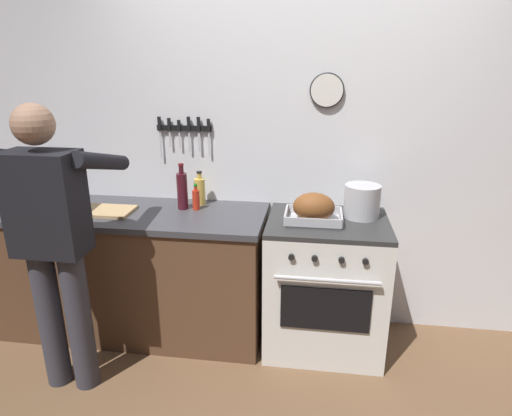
{
  "coord_description": "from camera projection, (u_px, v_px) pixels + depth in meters",
  "views": [
    {
      "loc": [
        0.13,
        -1.63,
        1.86
      ],
      "look_at": [
        -0.22,
        0.85,
        1.01
      ],
      "focal_mm": 30.65,
      "sensor_mm": 36.0,
      "label": 1
    }
  ],
  "objects": [
    {
      "name": "stove",
      "position": [
        325.0,
        284.0,
        2.89
      ],
      "size": [
        0.76,
        0.67,
        0.9
      ],
      "color": "white",
      "rests_on": "ground"
    },
    {
      "name": "counter_block",
      "position": [
        122.0,
        270.0,
        3.08
      ],
      "size": [
        2.03,
        0.65,
        0.9
      ],
      "color": "brown",
      "rests_on": "ground"
    },
    {
      "name": "wall_back",
      "position": [
        298.0,
        146.0,
        2.99
      ],
      "size": [
        6.0,
        0.13,
        2.6
      ],
      "color": "silver",
      "rests_on": "ground"
    },
    {
      "name": "person_cook",
      "position": [
        54.0,
        235.0,
        2.38
      ],
      "size": [
        0.51,
        0.63,
        1.66
      ],
      "rotation": [
        0.0,
        0.0,
        1.37
      ],
      "color": "#383842",
      "rests_on": "ground"
    },
    {
      "name": "stock_pot",
      "position": [
        362.0,
        201.0,
        2.78
      ],
      "size": [
        0.23,
        0.23,
        0.21
      ],
      "color": "#B7B7BC",
      "rests_on": "stove"
    },
    {
      "name": "roasting_pan",
      "position": [
        314.0,
        209.0,
        2.7
      ],
      "size": [
        0.35,
        0.26,
        0.19
      ],
      "color": "#B7B7BC",
      "rests_on": "stove"
    },
    {
      "name": "bottle_cooking_oil",
      "position": [
        200.0,
        191.0,
        3.03
      ],
      "size": [
        0.07,
        0.07,
        0.24
      ],
      "color": "gold",
      "rests_on": "counter_block"
    },
    {
      "name": "bottle_wine_red",
      "position": [
        182.0,
        190.0,
        2.92
      ],
      "size": [
        0.07,
        0.07,
        0.31
      ],
      "color": "#47141E",
      "rests_on": "counter_block"
    },
    {
      "name": "bottle_hot_sauce",
      "position": [
        196.0,
        199.0,
        2.93
      ],
      "size": [
        0.05,
        0.05,
        0.18
      ],
      "color": "red",
      "rests_on": "counter_block"
    },
    {
      "name": "cutting_board",
      "position": [
        106.0,
        211.0,
        2.89
      ],
      "size": [
        0.36,
        0.24,
        0.02
      ],
      "primitive_type": "cube",
      "color": "tan",
      "rests_on": "counter_block"
    }
  ]
}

